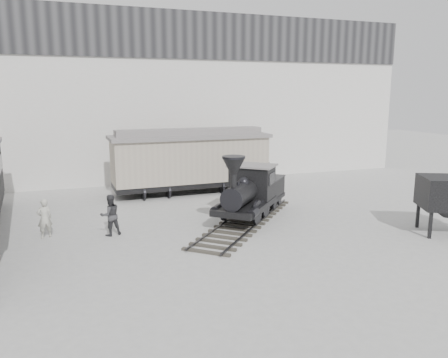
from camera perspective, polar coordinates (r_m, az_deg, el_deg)
name	(u,v)px	position (r m, az deg, el deg)	size (l,w,h in m)	color
ground	(260,249)	(16.85, 4.78, -9.04)	(90.00, 90.00, 0.00)	#9E9E9B
north_wall	(171,98)	(30.13, -6.89, 10.52)	(34.00, 2.51, 11.00)	silver
locomotive	(250,194)	(20.40, 3.39, -2.03)	(7.41, 8.00, 3.17)	#302C29
boxcar	(190,159)	(25.83, -4.40, 2.58)	(9.37, 3.13, 3.81)	black
visitor_a	(45,218)	(19.21, -22.39, -4.77)	(0.59, 0.39, 1.63)	beige
visitor_b	(110,215)	(18.67, -14.64, -4.57)	(0.84, 0.66, 1.73)	#363538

